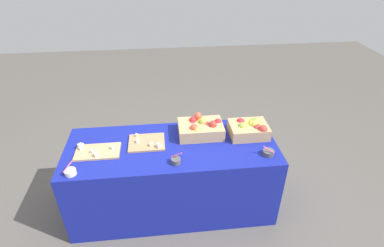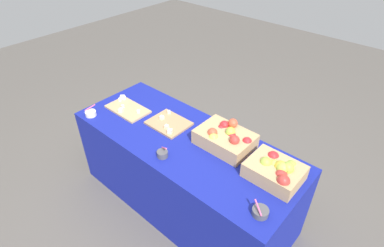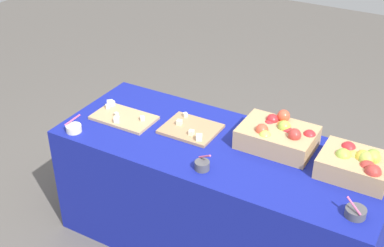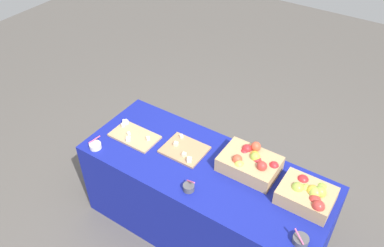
% 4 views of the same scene
% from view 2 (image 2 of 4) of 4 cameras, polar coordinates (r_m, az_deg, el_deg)
% --- Properties ---
extents(ground_plane, '(10.00, 10.00, 0.00)m').
position_cam_2_polar(ground_plane, '(2.93, -1.28, -14.11)').
color(ground_plane, '#56514C').
extents(table, '(1.90, 0.76, 0.74)m').
position_cam_2_polar(table, '(2.65, -1.38, -9.00)').
color(table, navy).
rests_on(table, ground_plane).
extents(apple_crate_left, '(0.35, 0.28, 0.16)m').
position_cam_2_polar(apple_crate_left, '(2.12, 15.29, -8.34)').
color(apple_crate_left, tan).
rests_on(apple_crate_left, table).
extents(apple_crate_middle, '(0.41, 0.29, 0.18)m').
position_cam_2_polar(apple_crate_middle, '(2.31, 6.24, -2.63)').
color(apple_crate_middle, tan).
rests_on(apple_crate_middle, table).
extents(cutting_board_front, '(0.38, 0.22, 0.05)m').
position_cam_2_polar(cutting_board_front, '(2.79, -11.86, 2.74)').
color(cutting_board_front, tan).
rests_on(cutting_board_front, table).
extents(cutting_board_back, '(0.32, 0.27, 0.05)m').
position_cam_2_polar(cutting_board_back, '(2.55, -4.34, 0.04)').
color(cutting_board_back, tan).
rests_on(cutting_board_back, table).
extents(sample_bowl_near, '(0.09, 0.08, 0.11)m').
position_cam_2_polar(sample_bowl_near, '(2.24, -5.48, -5.59)').
color(sample_bowl_near, '#4C4C51').
rests_on(sample_bowl_near, table).
extents(sample_bowl_mid, '(0.10, 0.10, 0.09)m').
position_cam_2_polar(sample_bowl_mid, '(1.93, 12.51, -15.66)').
color(sample_bowl_mid, '#4C4C51').
rests_on(sample_bowl_mid, table).
extents(sample_bowl_far, '(0.10, 0.10, 0.10)m').
position_cam_2_polar(sample_bowl_far, '(2.78, -18.22, 1.81)').
color(sample_bowl_far, silver).
rests_on(sample_bowl_far, table).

